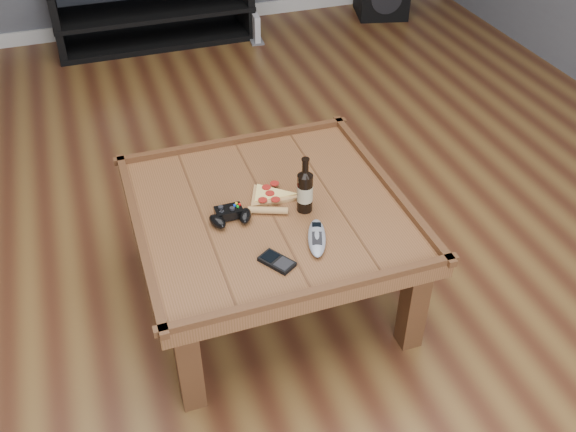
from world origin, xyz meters
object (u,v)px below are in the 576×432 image
object	(u,v)px
smartphone	(277,261)
remote_control	(317,238)
game_console	(256,29)
coffee_table	(269,220)
beer_bottle	(305,190)
game_controller	(230,216)
media_console	(153,8)
pizza_slice	(270,198)

from	to	relation	value
smartphone	remote_control	bearing A→B (deg)	-11.93
game_console	coffee_table	bearing A→B (deg)	-100.48
beer_bottle	game_console	xyz separation A→B (m)	(0.56, 2.56, -0.45)
beer_bottle	smartphone	distance (m)	0.32
game_controller	remote_control	size ratio (longest dim) A/B	0.82
game_controller	beer_bottle	bearing A→B (deg)	-5.31
media_console	game_console	xyz separation A→B (m)	(0.69, -0.24, -0.15)
pizza_slice	game_console	bearing A→B (deg)	96.50
coffee_table	game_controller	xyz separation A→B (m)	(-0.16, -0.03, 0.08)
media_console	smartphone	size ratio (longest dim) A/B	10.21
pizza_slice	game_controller	bearing A→B (deg)	-135.06
game_controller	game_console	distance (m)	2.70
media_console	game_controller	size ratio (longest dim) A/B	7.93
media_console	smartphone	world-z (taller)	media_console
beer_bottle	game_controller	xyz separation A→B (m)	(-0.28, 0.03, -0.07)
game_controller	pizza_slice	distance (m)	0.19
coffee_table	beer_bottle	distance (m)	0.20
beer_bottle	smartphone	bearing A→B (deg)	-127.42
beer_bottle	game_console	size ratio (longest dim) A/B	1.12
game_controller	pizza_slice	world-z (taller)	game_controller
beer_bottle	pizza_slice	bearing A→B (deg)	136.00
media_console	beer_bottle	xyz separation A→B (m)	(0.12, -2.80, 0.30)
coffee_table	media_console	distance (m)	2.75
smartphone	game_controller	bearing A→B (deg)	75.09
remote_control	beer_bottle	bearing A→B (deg)	103.02
beer_bottle	pizza_slice	distance (m)	0.17
coffee_table	pizza_slice	size ratio (longest dim) A/B	3.35
pizza_slice	smartphone	distance (m)	0.36
media_console	game_controller	bearing A→B (deg)	-93.22
smartphone	remote_control	size ratio (longest dim) A/B	0.64
smartphone	game_console	world-z (taller)	smartphone
beer_bottle	remote_control	size ratio (longest dim) A/B	1.05
media_console	game_controller	distance (m)	2.79
pizza_slice	game_console	world-z (taller)	pizza_slice
pizza_slice	smartphone	size ratio (longest dim) A/B	2.24
pizza_slice	game_console	distance (m)	2.58
media_console	pizza_slice	bearing A→B (deg)	-89.62
smartphone	media_console	bearing A→B (deg)	55.90
game_controller	remote_control	bearing A→B (deg)	-39.16
coffee_table	smartphone	world-z (taller)	coffee_table
media_console	game_console	bearing A→B (deg)	-19.48
media_console	coffee_table	bearing A→B (deg)	-90.00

